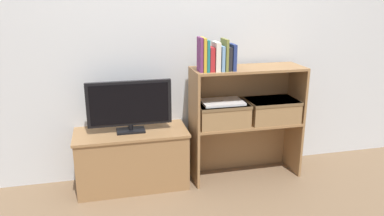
# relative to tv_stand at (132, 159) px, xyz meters

# --- Properties ---
(ground_plane) EXTENTS (16.00, 16.00, 0.00)m
(ground_plane) POSITION_rel_tv_stand_xyz_m (0.49, -0.19, -0.24)
(ground_plane) COLOR brown
(wall_back) EXTENTS (10.00, 0.05, 2.40)m
(wall_back) POSITION_rel_tv_stand_xyz_m (0.49, 0.22, 0.96)
(wall_back) COLOR silver
(wall_back) RESTS_ON ground_plane
(tv_stand) EXTENTS (0.89, 0.40, 0.47)m
(tv_stand) POSITION_rel_tv_stand_xyz_m (0.00, 0.00, 0.00)
(tv_stand) COLOR olive
(tv_stand) RESTS_ON ground_plane
(tv) EXTENTS (0.65, 0.14, 0.41)m
(tv) POSITION_rel_tv_stand_xyz_m (-0.00, -0.00, 0.46)
(tv) COLOR black
(tv) RESTS_ON tv_stand
(bookshelf_lower_tier) EXTENTS (0.92, 0.33, 0.48)m
(bookshelf_lower_tier) POSITION_rel_tv_stand_xyz_m (0.96, 0.04, 0.07)
(bookshelf_lower_tier) COLOR olive
(bookshelf_lower_tier) RESTS_ON ground_plane
(bookshelf_upper_tier) EXTENTS (0.92, 0.33, 0.47)m
(bookshelf_upper_tier) POSITION_rel_tv_stand_xyz_m (0.96, 0.04, 0.54)
(bookshelf_upper_tier) COLOR olive
(bookshelf_upper_tier) RESTS_ON bookshelf_lower_tier
(book_plum) EXTENTS (0.02, 0.12, 0.26)m
(book_plum) POSITION_rel_tv_stand_xyz_m (0.54, -0.09, 0.84)
(book_plum) COLOR #6B2D66
(book_plum) RESTS_ON bookshelf_upper_tier
(book_mustard) EXTENTS (0.02, 0.15, 0.26)m
(book_mustard) POSITION_rel_tv_stand_xyz_m (0.56, -0.09, 0.84)
(book_mustard) COLOR gold
(book_mustard) RESTS_ON bookshelf_upper_tier
(book_teal) EXTENTS (0.02, 0.14, 0.24)m
(book_teal) POSITION_rel_tv_stand_xyz_m (0.59, -0.09, 0.83)
(book_teal) COLOR #1E7075
(book_teal) RESTS_ON bookshelf_upper_tier
(book_crimson) EXTENTS (0.04, 0.13, 0.18)m
(book_crimson) POSITION_rel_tv_stand_xyz_m (0.62, -0.09, 0.80)
(book_crimson) COLOR #B22328
(book_crimson) RESTS_ON bookshelf_upper_tier
(book_ivory) EXTENTS (0.04, 0.14, 0.22)m
(book_ivory) POSITION_rel_tv_stand_xyz_m (0.67, -0.09, 0.82)
(book_ivory) COLOR silver
(book_ivory) RESTS_ON bookshelf_upper_tier
(book_skyblue) EXTENTS (0.02, 0.15, 0.19)m
(book_skyblue) POSITION_rel_tv_stand_xyz_m (0.70, -0.09, 0.81)
(book_skyblue) COLOR #709ECC
(book_skyblue) RESTS_ON bookshelf_upper_tier
(book_olive) EXTENTS (0.02, 0.16, 0.24)m
(book_olive) POSITION_rel_tv_stand_xyz_m (0.73, -0.09, 0.83)
(book_olive) COLOR olive
(book_olive) RESTS_ON bookshelf_upper_tier
(book_charcoal) EXTENTS (0.03, 0.13, 0.18)m
(book_charcoal) POSITION_rel_tv_stand_xyz_m (0.76, -0.09, 0.80)
(book_charcoal) COLOR #232328
(book_charcoal) RESTS_ON bookshelf_upper_tier
(book_navy) EXTENTS (0.03, 0.14, 0.20)m
(book_navy) POSITION_rel_tv_stand_xyz_m (0.80, -0.09, 0.81)
(book_navy) COLOR navy
(book_navy) RESTS_ON bookshelf_upper_tier
(storage_basket_left) EXTENTS (0.42, 0.30, 0.18)m
(storage_basket_left) POSITION_rel_tv_stand_xyz_m (0.74, -0.04, 0.35)
(storage_basket_left) COLOR #937047
(storage_basket_left) RESTS_ON bookshelf_lower_tier
(storage_basket_right) EXTENTS (0.42, 0.30, 0.18)m
(storage_basket_right) POSITION_rel_tv_stand_xyz_m (1.18, -0.04, 0.35)
(storage_basket_right) COLOR #937047
(storage_basket_right) RESTS_ON bookshelf_lower_tier
(laptop) EXTENTS (0.34, 0.23, 0.02)m
(laptop) POSITION_rel_tv_stand_xyz_m (0.74, -0.04, 0.44)
(laptop) COLOR white
(laptop) RESTS_ON storage_basket_left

